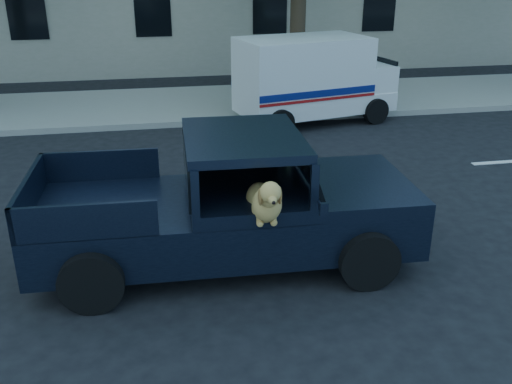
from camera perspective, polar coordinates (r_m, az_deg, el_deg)
ground at (r=7.84m, az=-14.82°, el=-9.08°), size 120.00×120.00×0.00m
far_sidewalk at (r=16.37m, az=-13.04°, el=8.25°), size 60.00×4.00×0.15m
lane_stripes at (r=10.91m, az=-3.32°, el=1.10°), size 21.60×0.14×0.01m
pickup_truck at (r=7.90m, az=-3.60°, el=-2.88°), size 5.20×2.70×1.84m
mail_truck at (r=14.76m, az=5.58°, el=10.57°), size 4.18×2.71×2.13m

